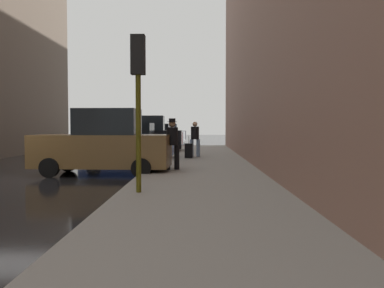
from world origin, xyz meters
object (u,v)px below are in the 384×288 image
at_px(parked_gray_coupe, 166,133).
at_px(rolling_suitcase, 189,151).
at_px(pedestrian_in_jeans, 195,137).
at_px(parked_bronze_suv, 104,145).
at_px(parked_silver_sedan, 161,134).
at_px(parked_black_suv, 144,136).
at_px(fire_hydrant, 161,156).
at_px(pedestrian_with_fedora, 172,141).
at_px(parked_red_hatchback, 155,136).
at_px(traffic_light, 138,79).
at_px(parked_blue_sedan, 129,143).

relative_size(parked_gray_coupe, rolling_suitcase, 4.09).
bearing_deg(pedestrian_in_jeans, parked_bronze_suv, -115.83).
bearing_deg(parked_silver_sedan, parked_black_suv, -90.00).
relative_size(fire_hydrant, rolling_suitcase, 0.68).
height_order(parked_bronze_suv, pedestrian_in_jeans, parked_bronze_suv).
bearing_deg(fire_hydrant, parked_bronze_suv, -133.84).
distance_m(fire_hydrant, rolling_suitcase, 3.84).
bearing_deg(rolling_suitcase, fire_hydrant, -105.12).
relative_size(parked_silver_sedan, pedestrian_with_fedora, 2.39).
bearing_deg(parked_red_hatchback, parked_bronze_suv, -90.00).
bearing_deg(parked_silver_sedan, pedestrian_in_jeans, -79.65).
height_order(parked_silver_sedan, parked_gray_coupe, same).
relative_size(parked_red_hatchback, traffic_light, 1.18).
bearing_deg(parked_gray_coupe, parked_black_suv, -90.00).
bearing_deg(parked_bronze_suv, parked_silver_sedan, 90.00).
xyz_separation_m(parked_bronze_suv, fire_hydrant, (1.80, 1.88, -0.54)).
distance_m(parked_silver_sedan, parked_gray_coupe, 5.99).
distance_m(parked_gray_coupe, rolling_suitcase, 23.88).
bearing_deg(parked_black_suv, parked_blue_sedan, -90.00).
relative_size(parked_black_suv, parked_silver_sedan, 1.09).
distance_m(parked_black_suv, fire_hydrant, 9.53).
relative_size(parked_bronze_suv, parked_gray_coupe, 1.10).
height_order(fire_hydrant, pedestrian_with_fedora, pedestrian_with_fedora).
height_order(pedestrian_in_jeans, rolling_suitcase, pedestrian_in_jeans).
distance_m(parked_red_hatchback, pedestrian_with_fedora, 17.61).
height_order(parked_black_suv, traffic_light, traffic_light).
distance_m(parked_red_hatchback, pedestrian_in_jeans, 11.72).
xyz_separation_m(parked_blue_sedan, parked_silver_sedan, (0.00, 17.93, 0.00)).
bearing_deg(parked_bronze_suv, traffic_light, -68.65).
height_order(parked_blue_sedan, parked_black_suv, parked_black_suv).
height_order(parked_bronze_suv, parked_black_suv, same).
bearing_deg(rolling_suitcase, parked_gray_coupe, 96.75).
xyz_separation_m(parked_blue_sedan, parked_gray_coupe, (0.00, 23.92, 0.00)).
bearing_deg(rolling_suitcase, parked_red_hatchback, 103.05).
relative_size(pedestrian_in_jeans, rolling_suitcase, 1.64).
distance_m(parked_black_suv, pedestrian_with_fedora, 11.23).
relative_size(parked_blue_sedan, parked_red_hatchback, 1.00).
distance_m(pedestrian_in_jeans, rolling_suitcase, 1.05).
bearing_deg(parked_gray_coupe, pedestrian_with_fedora, -85.40).
height_order(parked_black_suv, pedestrian_with_fedora, parked_black_suv).
height_order(parked_blue_sedan, pedestrian_with_fedora, pedestrian_with_fedora).
bearing_deg(parked_blue_sedan, parked_black_suv, 90.00).
height_order(parked_gray_coupe, traffic_light, traffic_light).
bearing_deg(pedestrian_with_fedora, parked_bronze_suv, -174.08).
xyz_separation_m(fire_hydrant, pedestrian_with_fedora, (0.53, -1.64, 0.64)).
bearing_deg(fire_hydrant, parked_red_hatchback, 96.51).
distance_m(parked_silver_sedan, pedestrian_with_fedora, 23.19).
relative_size(parked_blue_sedan, parked_gray_coupe, 1.00).
distance_m(parked_black_suv, parked_gray_coupe, 18.08).
xyz_separation_m(parked_silver_sedan, parked_gray_coupe, (-0.00, 5.99, 0.00)).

